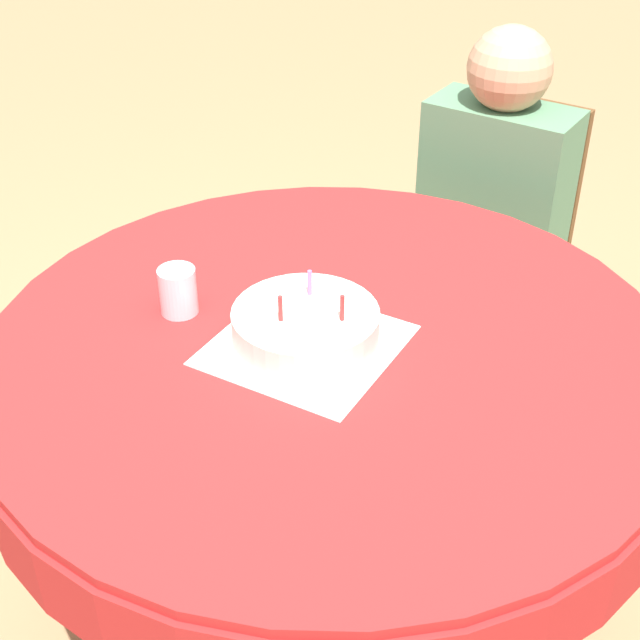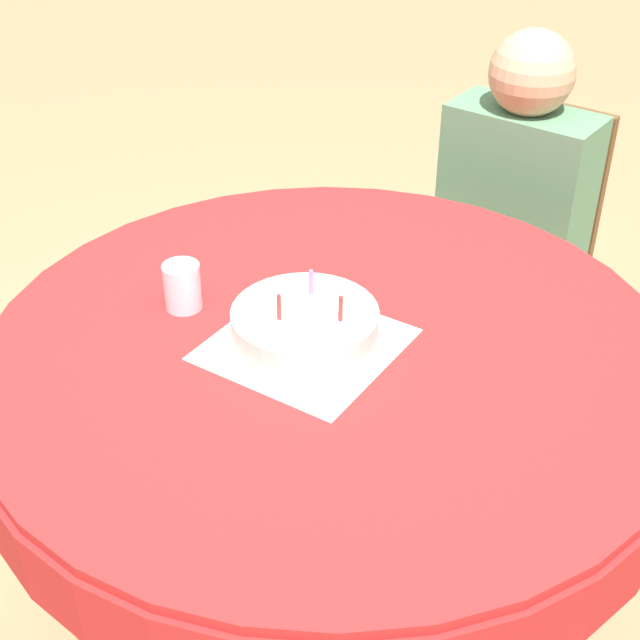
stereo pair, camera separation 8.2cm
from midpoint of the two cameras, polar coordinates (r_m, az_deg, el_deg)
ground_plane at (r=2.17m, az=1.63°, el=-17.73°), size 12.00×12.00×0.00m
dining_table at (r=1.70m, az=1.99°, el=-3.60°), size 1.30×1.30×0.76m
chair at (r=2.58m, az=13.42°, el=4.25°), size 0.40×0.40×0.87m
person at (r=2.41m, az=13.14°, el=7.56°), size 0.39×0.30×1.10m
napkin at (r=1.63m, az=0.48°, el=-1.60°), size 0.32×0.32×0.00m
birthday_cake at (r=1.61m, az=0.49°, el=-0.52°), size 0.27×0.27×0.12m
drinking_glass at (r=1.72m, az=-7.46°, el=2.13°), size 0.07×0.07×0.09m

